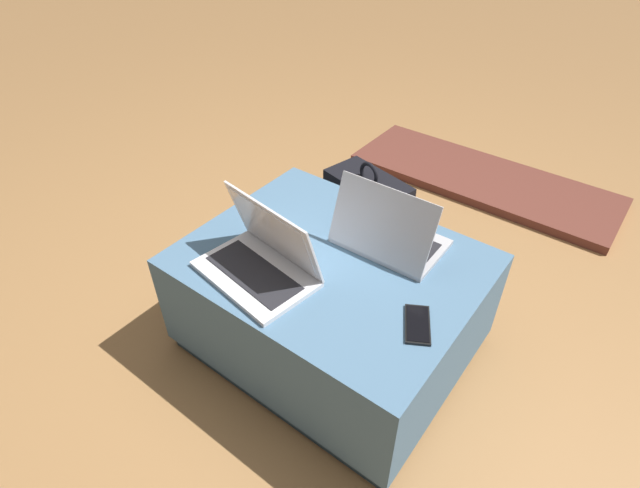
{
  "coord_description": "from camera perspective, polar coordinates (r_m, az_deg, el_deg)",
  "views": [
    {
      "loc": [
        0.71,
        -0.99,
        1.46
      ],
      "look_at": [
        -0.01,
        -0.04,
        0.49
      ],
      "focal_mm": 28.0,
      "sensor_mm": 36.0,
      "label": 1
    }
  ],
  "objects": [
    {
      "name": "ground_plane",
      "position": [
        1.9,
        1.17,
        -11.13
      ],
      "size": [
        14.0,
        14.0,
        0.0
      ],
      "primitive_type": "plane",
      "color": "#9E7042"
    },
    {
      "name": "backpack",
      "position": [
        2.17,
        5.49,
        2.92
      ],
      "size": [
        0.38,
        0.31,
        0.47
      ],
      "rotation": [
        0.0,
        0.0,
        2.91
      ],
      "color": "black",
      "rests_on": "ground_plane"
    },
    {
      "name": "fireplace_hearth",
      "position": [
        2.88,
        18.07,
        7.06
      ],
      "size": [
        1.4,
        0.5,
        0.04
      ],
      "color": "brown",
      "rests_on": "ground_plane"
    },
    {
      "name": "laptop_far",
      "position": [
        1.63,
        7.75,
        1.04
      ],
      "size": [
        0.35,
        0.24,
        0.24
      ],
      "rotation": [
        0.0,
        0.0,
        3.15
      ],
      "color": "#B7B7BC",
      "rests_on": "ottoman"
    },
    {
      "name": "cell_phone",
      "position": [
        1.42,
        11.09,
        -9.0
      ],
      "size": [
        0.13,
        0.16,
        0.01
      ],
      "rotation": [
        0.0,
        0.0,
        3.66
      ],
      "color": "black",
      "rests_on": "ottoman"
    },
    {
      "name": "laptop_near",
      "position": [
        1.53,
        -6.71,
        -1.76
      ],
      "size": [
        0.39,
        0.29,
        0.24
      ],
      "rotation": [
        0.0,
        0.0,
        -0.14
      ],
      "color": "silver",
      "rests_on": "ottoman"
    },
    {
      "name": "ottoman",
      "position": [
        1.75,
        1.26,
        -6.73
      ],
      "size": [
        0.93,
        0.74,
        0.41
      ],
      "color": "#2A3D4E",
      "rests_on": "ground_plane"
    }
  ]
}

